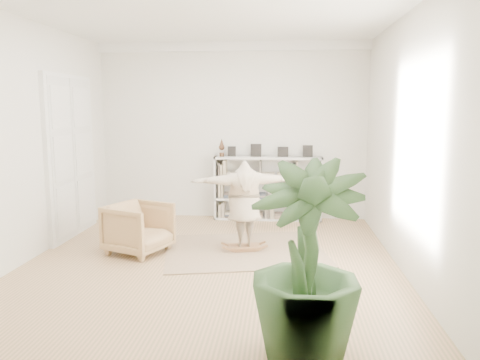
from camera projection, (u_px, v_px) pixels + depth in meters
The scene contains 9 objects.
floor at pixel (211, 262), 7.01m from camera, with size 6.00×6.00×0.00m, color olive.
room_shell at pixel (232, 46), 9.37m from camera, with size 6.00×6.00×6.00m.
doors at pixel (71, 158), 8.32m from camera, with size 0.09×1.78×2.92m.
bookshelf at pixel (267, 189), 9.61m from camera, with size 2.20×0.35×1.64m.
armchair at pixel (139, 228), 7.41m from camera, with size 0.85×0.88×0.80m, color tan.
rug at pixel (244, 250), 7.55m from camera, with size 2.50×2.00×0.02m, color tan.
rocker_board at pixel (244, 247), 7.54m from camera, with size 0.55×0.40×0.11m.
person at pixel (244, 201), 7.43m from camera, with size 1.70×0.46×1.38m, color tan.
houseplant at pixel (306, 260), 4.24m from camera, with size 1.02×1.02×1.83m, color #33552A.
Camera 1 is at (1.05, -6.67, 2.28)m, focal length 35.00 mm.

